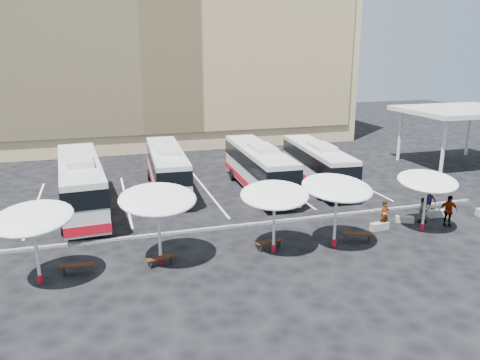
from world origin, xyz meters
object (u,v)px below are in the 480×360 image
object	(u,v)px
bus_2	(258,166)
wood_bench_2	(269,243)
conc_bench_2	(437,214)
passenger_3	(429,200)
wood_bench_3	(357,235)
sunshade_1	(158,199)
conc_bench_0	(379,226)
bus_1	(167,167)
sunshade_0	(32,218)
bus_0	(81,183)
passenger_1	(422,210)
passenger_2	(448,211)
sunshade_3	(337,188)
sunshade_2	(275,195)
wood_bench_0	(77,267)
bus_3	(317,163)
wood_bench_1	(161,259)
sunshade_4	(427,181)
passenger_0	(384,215)
conc_bench_1	(405,219)

from	to	relation	value
bus_2	wood_bench_2	xyz separation A→B (m)	(-3.00, -10.46, -1.51)
bus_2	wood_bench_2	world-z (taller)	bus_2
conc_bench_2	passenger_3	bearing A→B (deg)	84.28
bus_2	wood_bench_3	xyz separation A→B (m)	(2.04, -10.91, -1.48)
bus_2	sunshade_1	xyz separation A→B (m)	(-8.77, -10.45, 1.49)
conc_bench_0	bus_1	bearing A→B (deg)	132.76
sunshade_0	bus_1	bearing A→B (deg)	59.06
bus_0	wood_bench_3	world-z (taller)	bus_0
passenger_1	passenger_2	distance (m)	1.47
bus_1	sunshade_3	xyz separation A→B (m)	(7.06, -13.10, 1.52)
conc_bench_2	bus_0	bearing A→B (deg)	160.23
sunshade_2	wood_bench_0	world-z (taller)	sunshade_2
bus_0	bus_1	world-z (taller)	bus_0
bus_1	bus_3	size ratio (longest dim) A/B	1.02
bus_2	sunshade_0	size ratio (longest dim) A/B	2.53
bus_1	wood_bench_0	xyz separation A→B (m)	(-6.15, -12.44, -1.43)
conc_bench_0	wood_bench_1	bearing A→B (deg)	-175.48
passenger_2	wood_bench_2	bearing A→B (deg)	-159.12
wood_bench_2	sunshade_3	bearing A→B (deg)	-10.83
sunshade_4	wood_bench_0	distance (m)	19.53
conc_bench_0	conc_bench_2	xyz separation A→B (m)	(4.78, 0.85, 0.01)
sunshade_4	passenger_0	xyz separation A→B (m)	(-2.07, 0.86, -2.15)
sunshade_2	wood_bench_3	distance (m)	5.65
sunshade_3	passenger_1	world-z (taller)	sunshade_3
bus_2	passenger_1	world-z (taller)	bus_2
sunshade_1	passenger_1	world-z (taller)	sunshade_1
bus_0	sunshade_4	bearing A→B (deg)	-29.98
sunshade_1	wood_bench_2	world-z (taller)	sunshade_1
conc_bench_2	sunshade_0	bearing A→B (deg)	-174.88
wood_bench_1	conc_bench_2	xyz separation A→B (m)	(17.81, 1.88, -0.11)
wood_bench_0	conc_bench_0	size ratio (longest dim) A/B	1.40
sunshade_0	passenger_2	world-z (taller)	sunshade_0
sunshade_4	wood_bench_0	size ratio (longest dim) A/B	2.58
bus_3	conc_bench_1	world-z (taller)	bus_3
bus_1	passenger_3	xyz separation A→B (m)	(15.68, -9.80, -0.97)
bus_1	bus_3	distance (m)	11.59
bus_1	wood_bench_2	world-z (taller)	bus_1
bus_3	wood_bench_2	xyz separation A→B (m)	(-7.86, -10.49, -1.39)
sunshade_1	wood_bench_1	size ratio (longest dim) A/B	2.70
bus_3	sunshade_0	bearing A→B (deg)	-145.02
wood_bench_2	conc_bench_0	xyz separation A→B (m)	(7.23, 0.75, -0.14)
bus_0	passenger_0	world-z (taller)	bus_0
wood_bench_3	sunshade_4	bearing A→B (deg)	5.14
sunshade_1	wood_bench_3	distance (m)	11.22
conc_bench_1	passenger_0	xyz separation A→B (m)	(-1.85, -0.54, 0.66)
wood_bench_1	passenger_3	bearing A→B (deg)	9.22
bus_0	wood_bench_3	size ratio (longest dim) A/B	7.15
bus_2	passenger_3	bearing A→B (deg)	-38.59
passenger_0	passenger_1	world-z (taller)	passenger_0
bus_2	wood_bench_0	bearing A→B (deg)	-138.51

